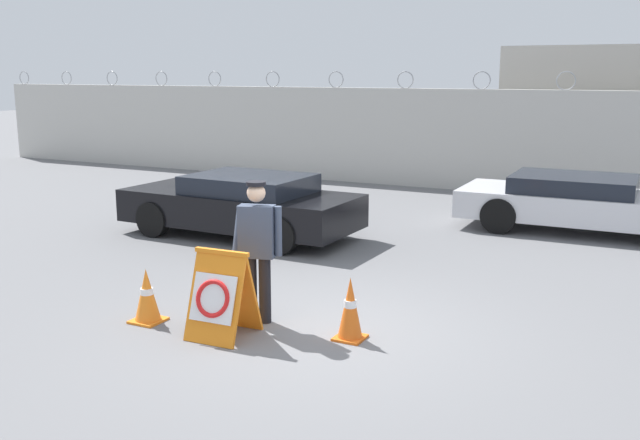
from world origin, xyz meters
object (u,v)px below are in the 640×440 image
at_px(security_guard, 257,244).
at_px(traffic_cone_mid, 350,309).
at_px(barricade_sign, 221,294).
at_px(traffic_cone_near, 147,296).
at_px(parked_car_rear_sedan, 583,202).
at_px(parked_car_front_coupe, 242,204).

bearing_deg(security_guard, traffic_cone_mid, 162.33).
height_order(security_guard, traffic_cone_mid, security_guard).
bearing_deg(barricade_sign, traffic_cone_near, 177.29).
distance_m(traffic_cone_near, parked_car_rear_sedan, 8.95).
xyz_separation_m(security_guard, traffic_cone_mid, (1.27, -0.02, -0.63)).
bearing_deg(traffic_cone_mid, parked_car_front_coupe, 135.76).
distance_m(traffic_cone_near, traffic_cone_mid, 2.59).
distance_m(barricade_sign, traffic_cone_mid, 1.53).
bearing_deg(parked_car_rear_sedan, traffic_cone_near, -118.50).
bearing_deg(parked_car_rear_sedan, security_guard, -112.63).
xyz_separation_m(barricade_sign, security_guard, (0.12, 0.64, 0.48)).
relative_size(parked_car_front_coupe, parked_car_rear_sedan, 0.95).
bearing_deg(barricade_sign, traffic_cone_mid, 21.67).
bearing_deg(traffic_cone_near, security_guard, 26.85).
bearing_deg(traffic_cone_near, traffic_cone_mid, 13.54).
distance_m(barricade_sign, parked_car_rear_sedan, 8.49).
distance_m(security_guard, parked_car_front_coupe, 4.84).
distance_m(security_guard, parked_car_rear_sedan, 7.86).
xyz_separation_m(traffic_cone_mid, parked_car_front_coupe, (-4.07, 3.96, 0.25)).
relative_size(security_guard, traffic_cone_near, 2.60).
distance_m(barricade_sign, traffic_cone_near, 1.14).
bearing_deg(traffic_cone_mid, barricade_sign, -156.14).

